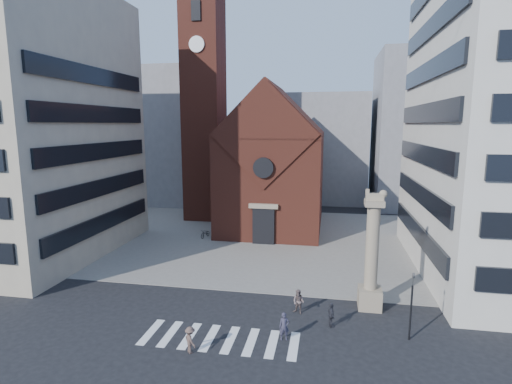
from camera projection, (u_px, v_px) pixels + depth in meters
ground at (224, 315)px, 27.60m from camera, size 120.00×120.00×0.00m
piazza at (266, 239)px, 46.01m from camera, size 46.00×30.00×0.05m
zebra_crossing at (220, 339)px, 24.59m from camera, size 10.20×3.20×0.01m
church at (274, 165)px, 50.53m from camera, size 12.00×16.65×18.00m
campanile at (204, 104)px, 53.88m from camera, size 5.50×5.50×31.20m
building_left at (13, 125)px, 39.38m from camera, size 18.00×20.00×26.00m
bg_block_left at (170, 136)px, 68.09m from camera, size 16.00×14.00×22.00m
bg_block_mid at (324, 148)px, 68.65m from camera, size 14.00×12.00×18.00m
bg_block_right at (428, 131)px, 62.40m from camera, size 16.00×14.00×24.00m
lion_column at (372, 262)px, 28.15m from camera, size 1.63×1.60×8.68m
traffic_light at (411, 305)px, 24.11m from camera, size 0.13×0.16×4.30m
pedestrian_0 at (284, 326)px, 24.35m from camera, size 0.72×0.56×1.74m
pedestrian_1 at (299, 302)px, 27.75m from camera, size 1.03×0.94×1.73m
pedestrian_2 at (331, 315)px, 25.93m from camera, size 0.67×1.02×1.62m
pedestrian_3 at (190, 340)px, 22.96m from camera, size 1.15×1.13×1.59m
scooter_0 at (205, 233)px, 46.39m from camera, size 1.06×1.92×0.95m
scooter_1 at (218, 234)px, 46.10m from camera, size 0.92×1.83×1.06m
scooter_2 at (231, 235)px, 45.84m from camera, size 1.06×1.92×0.95m
scooter_3 at (244, 235)px, 45.56m from camera, size 0.92×1.83×1.06m
scooter_4 at (257, 236)px, 45.29m from camera, size 1.06×1.92×0.95m
scooter_5 at (271, 236)px, 45.01m from camera, size 0.92×1.83×1.06m
scooter_6 at (285, 237)px, 44.74m from camera, size 1.06×1.92×0.95m
scooter_7 at (298, 238)px, 44.46m from camera, size 0.92×1.83×1.06m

